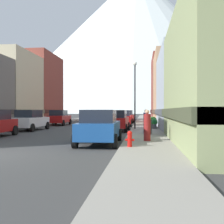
{
  "coord_description": "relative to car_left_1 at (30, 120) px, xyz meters",
  "views": [
    {
      "loc": [
        6.01,
        -9.71,
        1.75
      ],
      "look_at": [
        0.64,
        38.14,
        1.47
      ],
      "focal_mm": 43.69,
      "sensor_mm": 36.0,
      "label": 1
    }
  ],
  "objects": [
    {
      "name": "sidewalk_left",
      "position": [
        -2.45,
        21.83,
        -0.82
      ],
      "size": [
        2.5,
        100.0,
        0.15
      ],
      "primitive_type": "cube",
      "color": "gray",
      "rests_on": "ground"
    },
    {
      "name": "car_right_0",
      "position": [
        7.6,
        -9.02,
        0.0
      ],
      "size": [
        2.14,
        4.44,
        1.78
      ],
      "color": "#19478C",
      "rests_on": "ground"
    },
    {
      "name": "potted_plant_2",
      "position": [
        10.8,
        3.45,
        -0.19
      ],
      "size": [
        0.7,
        0.7,
        1.01
      ],
      "color": "brown",
      "rests_on": "sidewalk_right"
    },
    {
      "name": "storefront_right_3",
      "position": [
        14.71,
        20.95,
        4.04
      ],
      "size": [
        7.12,
        9.44,
        10.23
      ],
      "color": "brown",
      "rests_on": "ground"
    },
    {
      "name": "car_left_1",
      "position": [
        0.0,
        0.0,
        0.0
      ],
      "size": [
        2.16,
        4.45,
        1.78
      ],
      "color": "silver",
      "rests_on": "ground"
    },
    {
      "name": "car_left_2",
      "position": [
        0.0,
        8.38,
        0.0
      ],
      "size": [
        2.18,
        4.45,
        1.78
      ],
      "color": "#9E1111",
      "rests_on": "ground"
    },
    {
      "name": "car_right_1",
      "position": [
        7.6,
        0.1,
        0.0
      ],
      "size": [
        2.1,
        4.42,
        1.78
      ],
      "color": "#9E1111",
      "rests_on": "ground"
    },
    {
      "name": "fire_hydrant_near",
      "position": [
        9.25,
        -10.93,
        -0.37
      ],
      "size": [
        0.4,
        0.22,
        0.7
      ],
      "color": "red",
      "rests_on": "sidewalk_right"
    },
    {
      "name": "storefront_left_3",
      "position": [
        -8.07,
        17.98,
        4.15
      ],
      "size": [
        9.04,
        9.23,
        10.43
      ],
      "color": "brown",
      "rests_on": "ground"
    },
    {
      "name": "car_right_2",
      "position": [
        7.6,
        7.02,
        0.0
      ],
      "size": [
        2.21,
        4.47,
        1.78
      ],
      "color": "#9E1111",
      "rests_on": "ground"
    },
    {
      "name": "pedestrian_2",
      "position": [
        10.05,
        -8.45,
        0.0
      ],
      "size": [
        0.36,
        0.36,
        1.64
      ],
      "color": "maroon",
      "rests_on": "sidewalk_right"
    },
    {
      "name": "storefront_right_1",
      "position": [
        15.69,
        1.97,
        2.44
      ],
      "size": [
        9.07,
        10.68,
        6.95
      ],
      "color": "#99A5B2",
      "rests_on": "ground"
    },
    {
      "name": "streetlamp_right",
      "position": [
        9.15,
        0.86,
        3.09
      ],
      "size": [
        0.36,
        0.36,
        5.86
      ],
      "color": "black",
      "rests_on": "sidewalk_right"
    },
    {
      "name": "pedestrian_1",
      "position": [
        10.05,
        -3.32,
        0.02
      ],
      "size": [
        0.36,
        0.36,
        1.67
      ],
      "color": "navy",
      "rests_on": "sidewalk_right"
    },
    {
      "name": "mountain_backdrop",
      "position": [
        3.77,
        246.83,
        68.16
      ],
      "size": [
        262.85,
        262.85,
        138.13
      ],
      "primitive_type": "cone",
      "color": "silver",
      "rests_on": "ground"
    },
    {
      "name": "car_right_3",
      "position": [
        7.6,
        15.05,
        0.0
      ],
      "size": [
        2.22,
        4.47,
        1.78
      ],
      "color": "#9E1111",
      "rests_on": "ground"
    },
    {
      "name": "storefront_right_2",
      "position": [
        14.72,
        11.67,
        3.37
      ],
      "size": [
        7.14,
        8.43,
        8.86
      ],
      "color": "tan",
      "rests_on": "ground"
    },
    {
      "name": "trash_bin_right",
      "position": [
        10.15,
        -4.19,
        -0.26
      ],
      "size": [
        0.59,
        0.59,
        0.98
      ],
      "color": "#4C5156",
      "rests_on": "sidewalk_right"
    },
    {
      "name": "potted_plant_1",
      "position": [
        10.8,
        1.47,
        -0.27
      ],
      "size": [
        0.66,
        0.66,
        0.9
      ],
      "color": "#4C4C51",
      "rests_on": "sidewalk_right"
    },
    {
      "name": "sidewalk_right",
      "position": [
        10.05,
        21.83,
        -0.82
      ],
      "size": [
        2.5,
        100.0,
        0.15
      ],
      "primitive_type": "cube",
      "color": "gray",
      "rests_on": "ground"
    },
    {
      "name": "potted_plant_0",
      "position": [
        10.8,
        1.37,
        -0.31
      ],
      "size": [
        0.5,
        0.5,
        0.84
      ],
      "color": "#4C4C51",
      "rests_on": "sidewalk_right"
    }
  ]
}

